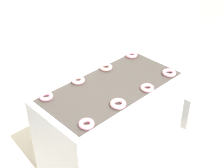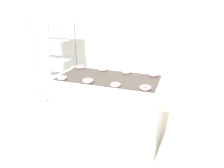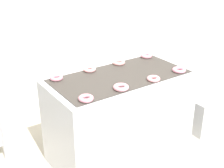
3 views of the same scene
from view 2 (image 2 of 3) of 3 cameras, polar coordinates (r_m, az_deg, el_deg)
name	(u,v)px [view 2 (image 2 of 3)]	position (r m, az deg, el deg)	size (l,w,h in m)	color
ground_plane	(92,163)	(3.02, -5.20, -19.77)	(14.00, 14.00, 0.00)	#B2A893
wall_back	(135,33)	(4.35, 5.98, 13.23)	(8.00, 0.05, 2.80)	silver
fryer_machine	(109,108)	(3.24, -0.88, -6.38)	(1.51, 0.77, 0.96)	#B7BABF
baking_rack_cart	(57,59)	(4.45, -14.25, 6.40)	(0.62, 0.52, 1.79)	gray
glaze_bin	(189,147)	(3.05, 19.40, -15.22)	(0.38, 0.32, 0.45)	#B7BABF
donut_near_left	(62,78)	(3.05, -12.84, 1.57)	(0.13, 0.13, 0.04)	pink
donut_near_midleft	(88,81)	(2.88, -6.29, 0.86)	(0.15, 0.15, 0.04)	pink
donut_near_midright	(115,85)	(2.73, 0.91, -0.18)	(0.13, 0.13, 0.04)	pink
donut_near_right	(145,88)	(2.66, 8.72, -0.96)	(0.14, 0.14, 0.04)	pink
donut_far_left	(80,67)	(3.51, -8.33, 4.40)	(0.13, 0.13, 0.04)	pink
donut_far_midleft	(103,69)	(3.37, -2.38, 3.89)	(0.14, 0.14, 0.04)	pink
donut_far_midright	(126,72)	(3.25, 3.81, 3.20)	(0.14, 0.14, 0.04)	pink
donut_far_right	(153,75)	(3.16, 10.78, 2.44)	(0.14, 0.14, 0.04)	#D0808E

